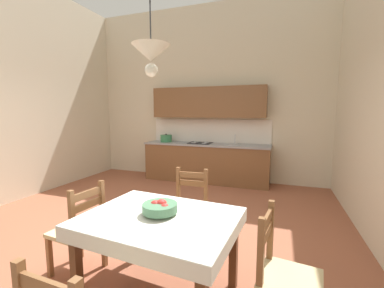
{
  "coord_description": "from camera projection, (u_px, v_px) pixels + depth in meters",
  "views": [
    {
      "loc": [
        1.74,
        -2.85,
        1.62
      ],
      "look_at": [
        0.28,
        1.28,
        1.07
      ],
      "focal_mm": 23.42,
      "sensor_mm": 36.0,
      "label": 1
    }
  ],
  "objects": [
    {
      "name": "dining_chair_window_side",
      "position": [
        284.0,
        277.0,
        1.81
      ],
      "size": [
        0.47,
        0.47,
        0.93
      ],
      "color": "#D1BC89",
      "rests_on": "ground_plane"
    },
    {
      "name": "ground_plane",
      "position": [
        142.0,
        234.0,
        3.45
      ],
      "size": [
        6.21,
        6.65,
        0.1
      ],
      "primitive_type": "cube",
      "color": "#99563D"
    },
    {
      "name": "pendant_lamp",
      "position": [
        151.0,
        54.0,
        2.09
      ],
      "size": [
        0.32,
        0.32,
        0.8
      ],
      "color": "black"
    },
    {
      "name": "dining_table",
      "position": [
        160.0,
        231.0,
        2.12
      ],
      "size": [
        1.34,
        1.07,
        0.75
      ],
      "color": "#56331C",
      "rests_on": "ground_plane"
    },
    {
      "name": "dining_chair_kitchen_side",
      "position": [
        189.0,
        210.0,
        3.04
      ],
      "size": [
        0.44,
        0.44,
        0.93
      ],
      "color": "#D1BC89",
      "rests_on": "ground_plane"
    },
    {
      "name": "kitchen_cabinetry",
      "position": [
        206.0,
        145.0,
        5.87
      ],
      "size": [
        2.92,
        0.63,
        2.2
      ],
      "color": "brown",
      "rests_on": "ground_plane"
    },
    {
      "name": "dining_chair_tv_side",
      "position": [
        79.0,
        231.0,
        2.5
      ],
      "size": [
        0.46,
        0.46,
        0.93
      ],
      "color": "#D1BC89",
      "rests_on": "ground_plane"
    },
    {
      "name": "wall_back",
      "position": [
        206.0,
        94.0,
        6.07
      ],
      "size": [
        6.21,
        0.12,
        4.12
      ],
      "primitive_type": "cube",
      "color": "beige",
      "rests_on": "ground_plane"
    },
    {
      "name": "fruit_bowl",
      "position": [
        160.0,
        207.0,
        2.14
      ],
      "size": [
        0.3,
        0.3,
        0.12
      ],
      "color": "#4C7F5B",
      "rests_on": "dining_table"
    }
  ]
}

